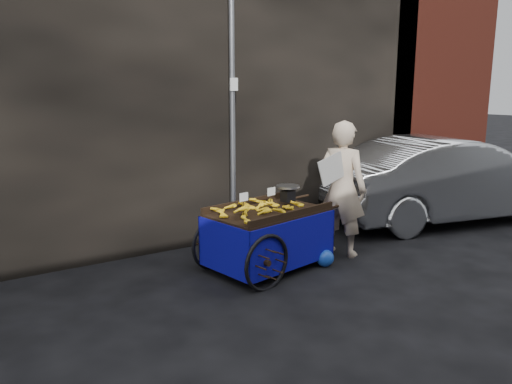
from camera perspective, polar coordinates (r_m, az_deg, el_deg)
ground at (r=6.45m, az=0.99°, el=-9.55°), size 80.00×80.00×0.00m
building_wall at (r=8.46m, az=-6.71°, el=12.74°), size 13.50×2.00×5.00m
street_pole at (r=7.28m, az=-2.71°, el=9.09°), size 0.12×0.10×4.00m
banana_cart at (r=6.48m, az=1.09°, el=-2.93°), size 2.22×1.30×1.13m
vendor at (r=7.12m, az=9.82°, el=0.38°), size 0.88×0.82×1.92m
plastic_bag at (r=6.79m, az=7.92°, el=-7.51°), size 0.26×0.20×0.23m
parked_car at (r=9.53m, az=21.18°, el=1.36°), size 4.82×2.60×1.51m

